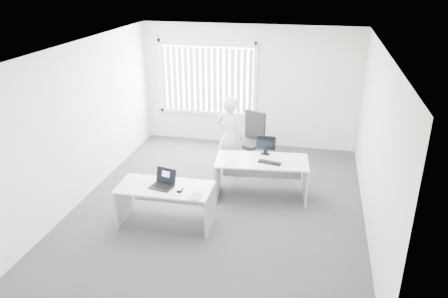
% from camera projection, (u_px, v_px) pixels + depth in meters
% --- Properties ---
extents(ground, '(6.00, 6.00, 0.00)m').
position_uv_depth(ground, '(221.00, 203.00, 7.88)').
color(ground, '#414147').
rests_on(ground, ground).
extents(wall_back, '(5.00, 0.02, 2.80)m').
position_uv_depth(wall_back, '(249.00, 86.00, 10.04)').
color(wall_back, silver).
rests_on(wall_back, ground).
extents(wall_front, '(5.00, 0.02, 2.80)m').
position_uv_depth(wall_front, '(157.00, 226.00, 4.64)').
color(wall_front, silver).
rests_on(wall_front, ground).
extents(wall_left, '(0.02, 6.00, 2.80)m').
position_uv_depth(wall_left, '(85.00, 120.00, 7.84)').
color(wall_left, silver).
rests_on(wall_left, ground).
extents(wall_right, '(0.02, 6.00, 2.80)m').
position_uv_depth(wall_right, '(375.00, 143.00, 6.84)').
color(wall_right, silver).
rests_on(wall_right, ground).
extents(ceiling, '(5.00, 6.00, 0.02)m').
position_uv_depth(ceiling, '(220.00, 46.00, 6.80)').
color(ceiling, white).
rests_on(ceiling, wall_back).
extents(window, '(2.32, 0.06, 1.76)m').
position_uv_depth(window, '(207.00, 78.00, 10.15)').
color(window, silver).
rests_on(window, wall_back).
extents(blinds, '(2.20, 0.10, 1.50)m').
position_uv_depth(blinds, '(206.00, 80.00, 10.11)').
color(blinds, silver).
rests_on(blinds, wall_back).
extents(desk_near, '(1.53, 0.74, 0.69)m').
position_uv_depth(desk_near, '(165.00, 197.00, 7.07)').
color(desk_near, white).
rests_on(desk_near, ground).
extents(desk_far, '(1.72, 0.94, 0.75)m').
position_uv_depth(desk_far, '(261.00, 171.00, 7.89)').
color(desk_far, white).
rests_on(desk_far, ground).
extents(office_chair, '(0.87, 0.87, 1.15)m').
position_uv_depth(office_chair, '(250.00, 149.00, 9.31)').
color(office_chair, black).
rests_on(office_chair, ground).
extents(person, '(0.70, 0.56, 1.66)m').
position_uv_depth(person, '(230.00, 136.00, 8.69)').
color(person, silver).
rests_on(person, ground).
extents(laptop, '(0.41, 0.38, 0.28)m').
position_uv_depth(laptop, '(161.00, 180.00, 6.90)').
color(laptop, black).
rests_on(laptop, desk_near).
extents(paper_sheet, '(0.37, 0.30, 0.00)m').
position_uv_depth(paper_sheet, '(182.00, 190.00, 6.87)').
color(paper_sheet, white).
rests_on(paper_sheet, desk_near).
extents(mouse, '(0.07, 0.12, 0.05)m').
position_uv_depth(mouse, '(180.00, 190.00, 6.83)').
color(mouse, '#A6A6A8').
rests_on(mouse, paper_sheet).
extents(booklet, '(0.18, 0.24, 0.01)m').
position_uv_depth(booklet, '(196.00, 197.00, 6.67)').
color(booklet, silver).
rests_on(booklet, desk_near).
extents(keyboard, '(0.43, 0.21, 0.02)m').
position_uv_depth(keyboard, '(270.00, 163.00, 7.69)').
color(keyboard, black).
rests_on(keyboard, desk_far).
extents(monitor, '(0.37, 0.14, 0.36)m').
position_uv_depth(monitor, '(266.00, 145.00, 7.99)').
color(monitor, black).
rests_on(monitor, desk_far).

